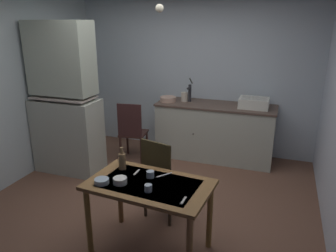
{
  "coord_description": "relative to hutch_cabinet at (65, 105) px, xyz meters",
  "views": [
    {
      "loc": [
        1.42,
        -3.34,
        2.22
      ],
      "look_at": [
        0.23,
        0.07,
        1.03
      ],
      "focal_mm": 35.35,
      "sensor_mm": 36.0,
      "label": 1
    }
  ],
  "objects": [
    {
      "name": "dining_table",
      "position": [
        1.84,
        -1.3,
        -0.39
      ],
      "size": [
        1.21,
        0.78,
        0.74
      ],
      "color": "brown",
      "rests_on": "ground"
    },
    {
      "name": "table_knife",
      "position": [
        1.92,
        -1.1,
        -0.28
      ],
      "size": [
        0.12,
        0.15,
        0.0
      ],
      "primitive_type": "cube",
      "rotation": [
        0.0,
        0.0,
        0.93
      ],
      "color": "silver",
      "rests_on": "dining_table"
    },
    {
      "name": "mug_tall",
      "position": [
        1.8,
        -1.19,
        -0.25
      ],
      "size": [
        0.08,
        0.08,
        0.07
      ],
      "primitive_type": "cylinder",
      "color": "#9EB2C6",
      "rests_on": "dining_table"
    },
    {
      "name": "wall_left",
      "position": [
        -0.55,
        -0.52,
        0.29
      ],
      "size": [
        0.1,
        4.12,
        2.62
      ],
      "primitive_type": "cube",
      "color": "silver",
      "rests_on": "ground"
    },
    {
      "name": "wall_back",
      "position": [
        1.5,
        1.54,
        0.29
      ],
      "size": [
        4.11,
        0.1,
        2.62
      ],
      "primitive_type": "cube",
      "color": "silver",
      "rests_on": "ground"
    },
    {
      "name": "pendant_bulb",
      "position": [
        1.73,
        -0.72,
        1.28
      ],
      "size": [
        0.08,
        0.08,
        0.08
      ],
      "primitive_type": "sphere",
      "color": "#F9EFCC"
    },
    {
      "name": "soup_bowl_small",
      "position": [
        1.58,
        -1.4,
        -0.25
      ],
      "size": [
        0.13,
        0.13,
        0.06
      ],
      "primitive_type": "cylinder",
      "color": "white",
      "rests_on": "dining_table"
    },
    {
      "name": "mixing_bowl_counter",
      "position": [
        1.17,
        1.12,
        -0.08
      ],
      "size": [
        0.26,
        0.26,
        0.07
      ],
      "primitive_type": "cylinder",
      "color": "tan",
      "rests_on": "counter_cabinet"
    },
    {
      "name": "sink_basin",
      "position": [
        2.54,
        1.17,
        -0.04
      ],
      "size": [
        0.44,
        0.34,
        0.15
      ],
      "color": "white",
      "rests_on": "counter_cabinet"
    },
    {
      "name": "chair_by_counter",
      "position": [
        0.75,
        0.61,
        -0.51
      ],
      "size": [
        0.45,
        0.45,
        0.97
      ],
      "color": "#39211C",
      "rests_on": "ground"
    },
    {
      "name": "glass_bottle",
      "position": [
        1.46,
        -1.1,
        -0.19
      ],
      "size": [
        0.08,
        0.08,
        0.24
      ],
      "color": "olive",
      "rests_on": "dining_table"
    },
    {
      "name": "mug_dark",
      "position": [
        1.41,
        -1.01,
        -0.24
      ],
      "size": [
        0.07,
        0.07,
        0.08
      ],
      "primitive_type": "cylinder",
      "color": "#ADD1C1",
      "rests_on": "dining_table"
    },
    {
      "name": "ground_plane",
      "position": [
        1.5,
        -0.52,
        -1.02
      ],
      "size": [
        5.02,
        5.02,
        0.0
      ],
      "primitive_type": "plane",
      "color": "brown"
    },
    {
      "name": "teacup_cream",
      "position": [
        1.89,
        -1.44,
        -0.25
      ],
      "size": [
        0.07,
        0.07,
        0.07
      ],
      "primitive_type": "cylinder",
      "color": "#9EB2C6",
      "rests_on": "dining_table"
    },
    {
      "name": "chair_far_side",
      "position": [
        1.75,
        -0.73,
        -0.52
      ],
      "size": [
        0.49,
        0.49,
        0.97
      ],
      "color": "#33281D",
      "rests_on": "ground"
    },
    {
      "name": "teaspoon_by_cup",
      "position": [
        2.23,
        -1.49,
        -0.28
      ],
      "size": [
        0.02,
        0.13,
        0.0
      ],
      "primitive_type": "cube",
      "rotation": [
        0.0,
        0.0,
        4.68
      ],
      "color": "beige",
      "rests_on": "dining_table"
    },
    {
      "name": "serving_bowl_wide",
      "position": [
        1.42,
        -1.45,
        -0.26
      ],
      "size": [
        0.14,
        0.14,
        0.05
      ],
      "primitive_type": "cylinder",
      "color": "#9EB2C6",
      "rests_on": "dining_table"
    },
    {
      "name": "stoneware_crock",
      "position": [
        1.43,
        1.22,
        -0.04
      ],
      "size": [
        0.11,
        0.11,
        0.15
      ],
      "primitive_type": "cylinder",
      "color": "beige",
      "rests_on": "counter_cabinet"
    },
    {
      "name": "hand_pump",
      "position": [
        1.51,
        1.22,
        0.05
      ],
      "size": [
        0.05,
        0.27,
        0.39
      ],
      "color": "#232328",
      "rests_on": "counter_cabinet"
    },
    {
      "name": "teaspoon_near_bowl",
      "position": [
        1.63,
        -1.13,
        -0.28
      ],
      "size": [
        0.02,
        0.13,
        0.0
      ],
      "primitive_type": "cube",
      "rotation": [
        0.0,
        0.0,
        4.72
      ],
      "color": "beige",
      "rests_on": "dining_table"
    },
    {
      "name": "hutch_cabinet",
      "position": [
        0.0,
        0.0,
        0.0
      ],
      "size": [
        0.97,
        0.49,
        2.18
      ],
      "color": "#B2B7A9",
      "rests_on": "ground"
    },
    {
      "name": "counter_cabinet",
      "position": [
        1.96,
        1.17,
        -0.57
      ],
      "size": [
        1.88,
        0.64,
        0.9
      ],
      "color": "#B2B7A9",
      "rests_on": "ground"
    }
  ]
}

